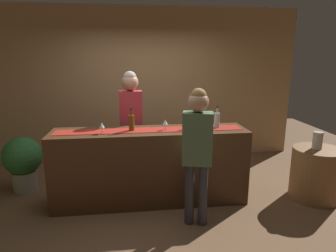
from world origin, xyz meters
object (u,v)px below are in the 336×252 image
Objects in this scene: wine_glass_near_customer at (186,122)px; bartender at (131,116)px; wine_glass_mid_counter at (165,122)px; round_side_table at (316,174)px; vase_on_side_table at (318,140)px; potted_plant_tall at (23,160)px; wine_bottle_clear at (217,120)px; wine_bottle_amber at (132,122)px; wine_glass_far_end at (102,126)px; customer_sipping at (197,144)px.

bartender is (-0.73, 0.61, -0.02)m from wine_glass_near_customer.
wine_glass_mid_counter is 0.19× the size of round_side_table.
vase_on_side_table is at bearing 161.19° from bartender.
wine_glass_mid_counter is 2.13m from vase_on_side_table.
round_side_table is 0.89× the size of potted_plant_tall.
wine_bottle_clear is 2.93m from potted_plant_tall.
potted_plant_tall is at bearing 160.75° from wine_bottle_amber.
vase_on_side_table is (2.93, -0.10, -0.27)m from wine_glass_far_end.
wine_bottle_amber is at bearing 177.41° from wine_glass_mid_counter.
bartender reaches higher than customer_sipping.
bartender reaches higher than wine_glass_mid_counter.
wine_bottle_clear is 1.63m from round_side_table.
potted_plant_tall is (-1.26, 0.67, -0.65)m from wine_glass_far_end.
customer_sipping is at bearing -26.05° from wine_glass_far_end.
round_side_table is (2.13, -0.19, -0.76)m from wine_glass_mid_counter.
wine_bottle_clear reaches higher than round_side_table.
wine_glass_far_end is at bearing 178.07° from vase_on_side_table.
wine_bottle_clear reaches higher than wine_glass_far_end.
wine_bottle_amber reaches higher than vase_on_side_table.
wine_bottle_clear is 2.10× the size of wine_glass_far_end.
wine_glass_far_end is 0.78m from bartender.
round_side_table is (2.58, -0.21, -0.77)m from wine_bottle_amber.
bartender reaches higher than vase_on_side_table.
wine_bottle_amber is at bearing -19.25° from potted_plant_tall.
wine_glass_near_customer is 0.28m from wine_glass_mid_counter.
wine_glass_mid_counter is 2.28m from round_side_table.
wine_glass_near_customer is (0.73, -0.03, -0.01)m from wine_bottle_amber.
wine_glass_far_end is at bearing -28.24° from potted_plant_tall.
vase_on_side_table is (1.82, -0.18, -0.27)m from wine_glass_near_customer.
wine_bottle_clear is 1.43m from vase_on_side_table.
wine_glass_far_end is (-1.54, -0.12, -0.01)m from wine_bottle_clear.
wine_bottle_amber reaches higher than round_side_table.
wine_glass_mid_counter is 0.09× the size of customer_sipping.
customer_sipping is (1.12, -0.55, -0.12)m from wine_glass_far_end.
wine_glass_mid_counter is 0.75m from bartender.
wine_bottle_amber is 2.10× the size of wine_glass_far_end.
wine_bottle_amber is 0.17× the size of bartender.
wine_glass_mid_counter is 0.71m from customer_sipping.
wine_glass_far_end is at bearing -174.17° from wine_glass_mid_counter.
customer_sipping is 6.90× the size of vase_on_side_table.
wine_glass_mid_counter is 0.17× the size of potted_plant_tall.
potted_plant_tall is (-2.36, 0.60, -0.65)m from wine_glass_near_customer.
customer_sipping is at bearing -88.49° from wine_glass_near_customer.
wine_bottle_clear is 0.17× the size of bartender.
round_side_table is 4.29m from potted_plant_tall.
wine_bottle_amber is 0.45m from wine_glass_mid_counter.
customer_sipping reaches higher than wine_bottle_clear.
customer_sipping is at bearing -27.22° from potted_plant_tall.
round_side_table is at bearing -2.03° from wine_glass_far_end.
wine_glass_near_customer is 0.60× the size of vase_on_side_table.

